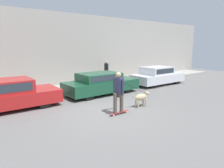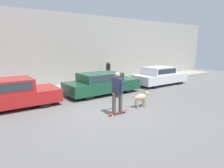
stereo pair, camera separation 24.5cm
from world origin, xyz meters
The scene contains 9 objects.
ground_plane centered at (0.00, 0.00, 0.00)m, with size 36.00×36.00×0.00m, color slate.
back_wall centered at (0.00, 6.47, 2.46)m, with size 32.00×0.30×4.92m.
sidewalk_curb centered at (0.00, 5.17, 0.08)m, with size 30.00×2.27×0.16m.
parked_car_0 centered at (-3.41, 2.95, 0.64)m, with size 4.32×1.82×1.32m.
parked_car_1 centered at (1.50, 2.95, 0.61)m, with size 4.38×1.88×1.23m.
parked_car_2 centered at (6.35, 2.95, 0.62)m, with size 4.01×1.75×1.28m.
dog centered at (1.59, -0.26, 0.44)m, with size 1.05×0.35×0.68m.
skateboarder centered at (0.11, -0.47, 0.99)m, with size 2.26×0.62×1.73m.
pedestrian_with_bag centered at (3.73, 5.60, 0.98)m, with size 0.26×0.63×1.49m.
Camera 2 is at (-4.50, -6.68, 2.74)m, focal length 32.00 mm.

